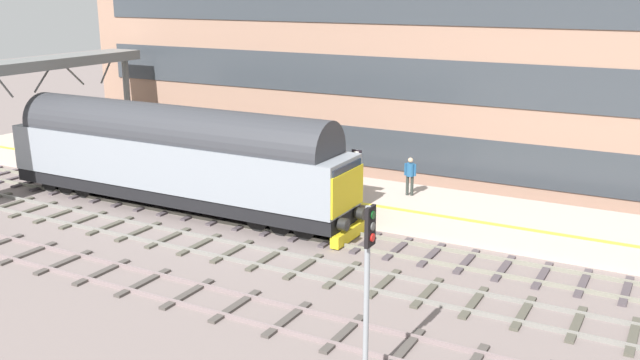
{
  "coord_description": "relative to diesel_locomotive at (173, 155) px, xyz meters",
  "views": [
    {
      "loc": [
        -23.36,
        -14.69,
        9.6
      ],
      "look_at": [
        0.2,
        -1.86,
        2.23
      ],
      "focal_mm": 39.61,
      "sensor_mm": 36.0,
      "label": 1
    }
  ],
  "objects": [
    {
      "name": "ground_plane",
      "position": [
        -0.0,
        -5.4,
        -2.48
      ],
      "size": [
        140.0,
        140.0,
        0.0
      ],
      "primitive_type": "plane",
      "color": "slate",
      "rests_on": "ground"
    },
    {
      "name": "track_main",
      "position": [
        -0.0,
        -5.4,
        -2.42
      ],
      "size": [
        2.5,
        60.0,
        0.15
      ],
      "color": "gray",
      "rests_on": "ground"
    },
    {
      "name": "track_adjacent_west",
      "position": [
        -3.24,
        -5.4,
        -2.42
      ],
      "size": [
        2.5,
        60.0,
        0.15
      ],
      "color": "gray",
      "rests_on": "ground"
    },
    {
      "name": "track_adjacent_far_west",
      "position": [
        -7.03,
        -5.4,
        -2.42
      ],
      "size": [
        2.5,
        60.0,
        0.15
      ],
      "color": "gray",
      "rests_on": "ground"
    },
    {
      "name": "station_platform",
      "position": [
        3.6,
        -5.4,
        -1.98
      ],
      "size": [
        4.0,
        44.0,
        1.01
      ],
      "color": "#B9A99B",
      "rests_on": "ground"
    },
    {
      "name": "station_building",
      "position": [
        9.95,
        -4.86,
        2.75
      ],
      "size": [
        4.42,
        33.2,
        10.46
      ],
      "color": "#9A7561",
      "rests_on": "ground"
    },
    {
      "name": "diesel_locomotive",
      "position": [
        0.0,
        0.0,
        0.0
      ],
      "size": [
        2.74,
        17.58,
        4.68
      ],
      "color": "black",
      "rests_on": "ground"
    },
    {
      "name": "signal_post_mid",
      "position": [
        -8.97,
        -13.57,
        0.49
      ],
      "size": [
        0.44,
        0.22,
        4.63
      ],
      "color": "gray",
      "rests_on": "ground"
    },
    {
      "name": "platform_number_sign",
      "position": [
        2.07,
        -7.97,
        -0.06
      ],
      "size": [
        0.1,
        0.44,
        2.15
      ],
      "color": "slate",
      "rests_on": "station_platform"
    },
    {
      "name": "waiting_passenger",
      "position": [
        3.81,
        -9.65,
        -0.49
      ],
      "size": [
        0.39,
        0.51,
        1.64
      ],
      "rotation": [
        0.0,
        0.0,
        1.72
      ],
      "color": "#2C322E",
      "rests_on": "station_platform"
    },
    {
      "name": "overhead_footbridge",
      "position": [
        -1.46,
        8.69,
        3.21
      ],
      "size": [
        16.32,
        2.0,
        6.2
      ],
      "color": "slate",
      "rests_on": "ground"
    }
  ]
}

